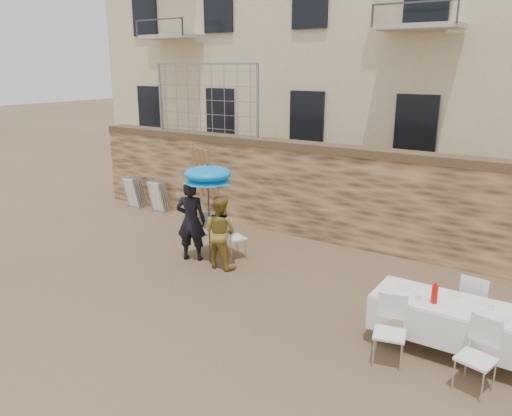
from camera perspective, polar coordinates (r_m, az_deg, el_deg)
The scene contains 16 objects.
ground at distance 8.46m, azimuth -10.76°, elevation -12.22°, with size 80.00×80.00×0.00m, color brown.
stone_wall at distance 11.90m, azimuth 5.82°, elevation 2.00°, with size 13.00×0.50×2.20m, color olive.
chain_link_fence at distance 13.24m, azimuth -5.76°, elevation 12.18°, with size 3.20×0.06×1.80m, color gray, non-canonical shape.
man_suit at distance 10.44m, azimuth -7.43°, elevation -1.45°, with size 0.62×0.41×1.71m, color black.
woman_dress at distance 10.03m, azimuth -4.14°, elevation -2.78°, with size 0.72×0.56×1.48m, color gold.
umbrella at distance 10.02m, azimuth -5.51°, elevation 3.56°, with size 1.01×1.01×1.93m.
couple_chair_left at distance 10.96m, azimuth -5.49°, elevation -2.60°, with size 0.48×0.48×0.96m, color white, non-canonical shape.
couple_chair_right at distance 10.56m, azimuth -2.52°, elevation -3.28°, with size 0.48×0.48×0.96m, color white, non-canonical shape.
banquet_table at distance 7.61m, azimuth 21.37°, elevation -10.31°, with size 2.10×0.85×0.78m.
soda_bottle at distance 7.44m, azimuth 19.73°, elevation -9.27°, with size 0.09×0.09×0.26m, color red.
table_chair_front_left at distance 7.19m, azimuth 15.03°, elevation -13.54°, with size 0.48×0.48×0.96m, color white, non-canonical shape.
table_chair_front_right at distance 7.00m, azimuth 23.87°, elevation -15.33°, with size 0.48×0.48×0.96m, color white, non-canonical shape.
table_chair_back at distance 8.40m, azimuth 23.76°, elevation -9.93°, with size 0.48×0.48×0.96m, color white, non-canonical shape.
chair_stack_left at distance 14.85m, azimuth -13.22°, elevation 1.92°, with size 0.46×0.47×0.92m, color white, non-canonical shape.
chair_stack_right at distance 14.22m, azimuth -10.71°, elevation 1.45°, with size 0.46×0.40×0.92m, color white, non-canonical shape.
wood_planks at distance 13.11m, azimuth -5.55°, elevation 2.86°, with size 0.70×0.20×2.00m, color #A37749, non-canonical shape.
Camera 1 is at (5.32, -5.26, 3.96)m, focal length 35.00 mm.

